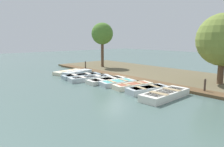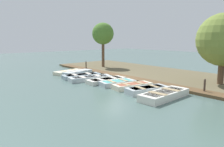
# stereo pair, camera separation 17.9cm
# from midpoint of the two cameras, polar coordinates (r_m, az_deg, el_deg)

# --- Properties ---
(ground_plane) EXTENTS (80.00, 80.00, 0.00)m
(ground_plane) POSITION_cam_midpoint_polar(r_m,az_deg,el_deg) (18.43, 0.10, -1.72)
(ground_plane) COLOR #4C6660
(shore_bank) EXTENTS (8.00, 24.00, 0.16)m
(shore_bank) POSITION_cam_midpoint_polar(r_m,az_deg,el_deg) (21.95, 10.06, 0.14)
(shore_bank) COLOR brown
(shore_bank) RESTS_ON ground_plane
(dock_walkway) EXTENTS (1.09, 21.65, 0.19)m
(dock_walkway) POSITION_cam_midpoint_polar(r_m,az_deg,el_deg) (19.27, 3.03, -0.96)
(dock_walkway) COLOR brown
(dock_walkway) RESTS_ON ground_plane
(rowboat_0) EXTENTS (3.26, 1.72, 0.33)m
(rowboat_0) POSITION_cam_midpoint_polar(r_m,az_deg,el_deg) (22.15, -11.59, 0.39)
(rowboat_0) COLOR beige
(rowboat_0) RESTS_ON ground_plane
(rowboat_1) EXTENTS (3.19, 1.64, 0.44)m
(rowboat_1) POSITION_cam_midpoint_polar(r_m,az_deg,el_deg) (21.08, -9.23, 0.16)
(rowboat_1) COLOR #B2BCC1
(rowboat_1) RESTS_ON ground_plane
(rowboat_2) EXTENTS (3.52, 1.70, 0.35)m
(rowboat_2) POSITION_cam_midpoint_polar(r_m,az_deg,el_deg) (19.62, -8.30, -0.62)
(rowboat_2) COLOR #8C9EA8
(rowboat_2) RESTS_ON ground_plane
(rowboat_3) EXTENTS (3.69, 1.75, 0.38)m
(rowboat_3) POSITION_cam_midpoint_polar(r_m,az_deg,el_deg) (18.29, -6.03, -1.26)
(rowboat_3) COLOR #B2BCC1
(rowboat_3) RESTS_ON ground_plane
(rowboat_4) EXTENTS (3.33, 1.23, 0.34)m
(rowboat_4) POSITION_cam_midpoint_polar(r_m,az_deg,el_deg) (17.43, -1.75, -1.80)
(rowboat_4) COLOR silver
(rowboat_4) RESTS_ON ground_plane
(rowboat_5) EXTENTS (2.87, 1.71, 0.36)m
(rowboat_5) POSITION_cam_midpoint_polar(r_m,az_deg,el_deg) (16.44, 1.14, -2.44)
(rowboat_5) COLOR #B2BCC1
(rowboat_5) RESTS_ON ground_plane
(rowboat_6) EXTENTS (3.01, 1.59, 0.37)m
(rowboat_6) POSITION_cam_midpoint_polar(r_m,az_deg,el_deg) (15.48, 5.14, -3.20)
(rowboat_6) COLOR beige
(rowboat_6) RESTS_ON ground_plane
(rowboat_7) EXTENTS (2.99, 1.60, 0.41)m
(rowboat_7) POSITION_cam_midpoint_polar(r_m,az_deg,el_deg) (14.35, 8.88, -4.19)
(rowboat_7) COLOR #B2BCC1
(rowboat_7) RESTS_ON ground_plane
(rowboat_8) EXTENTS (3.64, 1.44, 0.44)m
(rowboat_8) POSITION_cam_midpoint_polar(r_m,az_deg,el_deg) (13.26, 13.34, -5.37)
(rowboat_8) COLOR silver
(rowboat_8) RESTS_ON ground_plane
(mooring_post_near) EXTENTS (0.13, 0.13, 0.98)m
(mooring_post_near) POSITION_cam_midpoint_polar(r_m,az_deg,el_deg) (24.22, -7.16, 2.05)
(mooring_post_near) COLOR #47382D
(mooring_post_near) RESTS_ON ground_plane
(mooring_post_far) EXTENTS (0.13, 0.13, 0.98)m
(mooring_post_far) POSITION_cam_midpoint_polar(r_m,az_deg,el_deg) (15.01, 22.76, -3.08)
(mooring_post_far) COLOR #47382D
(mooring_post_far) RESTS_ON ground_plane
(park_tree_far_left) EXTENTS (2.49, 2.49, 5.25)m
(park_tree_far_left) POSITION_cam_midpoint_polar(r_m,az_deg,el_deg) (25.48, -2.77, 10.26)
(park_tree_far_left) COLOR brown
(park_tree_far_left) RESTS_ON ground_plane
(park_tree_left) EXTENTS (3.80, 3.80, 5.29)m
(park_tree_left) POSITION_cam_midpoint_polar(r_m,az_deg,el_deg) (17.70, 26.80, 7.84)
(park_tree_left) COLOR brown
(park_tree_left) RESTS_ON ground_plane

